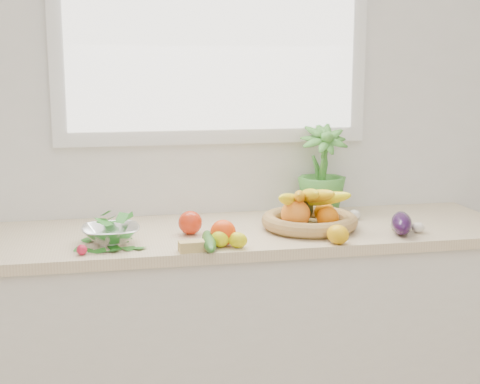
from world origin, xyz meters
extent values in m
cube|color=white|center=(0.00, 2.25, 1.35)|extent=(4.50, 0.02, 2.70)
cube|color=silver|center=(0.00, 1.95, 0.43)|extent=(2.20, 0.58, 0.86)
cube|color=beige|center=(0.00, 1.95, 0.88)|extent=(2.24, 0.62, 0.04)
cube|color=white|center=(0.00, 2.23, 1.75)|extent=(1.30, 0.03, 1.10)
cube|color=white|center=(0.00, 2.21, 1.75)|extent=(1.18, 0.01, 0.98)
sphere|color=#FF3F08|center=(-0.05, 1.74, 0.95)|extent=(0.11, 0.11, 0.09)
ellipsoid|color=#EBA90C|center=(0.35, 1.67, 0.93)|extent=(0.10, 0.11, 0.07)
ellipsoid|color=yellow|center=(-0.06, 1.72, 0.93)|extent=(0.08, 0.09, 0.06)
ellipsoid|color=yellow|center=(-0.01, 1.69, 0.93)|extent=(0.09, 0.08, 0.06)
sphere|color=red|center=(-0.14, 1.91, 0.94)|extent=(0.12, 0.12, 0.09)
cube|color=tan|center=(-0.16, 1.68, 0.92)|extent=(0.12, 0.06, 0.04)
ellipsoid|color=silver|center=(0.64, 1.82, 0.92)|extent=(0.06, 0.06, 0.04)
ellipsoid|color=beige|center=(0.54, 2.01, 0.92)|extent=(0.05, 0.05, 0.04)
ellipsoid|color=white|center=(0.70, 1.76, 0.92)|extent=(0.06, 0.06, 0.04)
ellipsoid|color=#270E34|center=(0.64, 1.77, 0.94)|extent=(0.14, 0.21, 0.08)
ellipsoid|color=#1D5118|center=(-0.10, 1.71, 0.92)|extent=(0.07, 0.26, 0.05)
sphere|color=red|center=(-0.53, 1.71, 0.92)|extent=(0.05, 0.05, 0.04)
imported|color=#438C33|center=(0.44, 2.14, 1.09)|extent=(0.21, 0.21, 0.37)
cylinder|color=#A58549|center=(0.32, 1.90, 0.91)|extent=(0.32, 0.32, 0.01)
torus|color=tan|center=(0.32, 1.90, 0.93)|extent=(0.37, 0.37, 0.06)
sphere|color=orange|center=(0.25, 1.87, 0.97)|extent=(0.11, 0.11, 0.11)
sphere|color=#DB6606|center=(0.37, 1.85, 0.95)|extent=(0.09, 0.09, 0.09)
sphere|color=orange|center=(0.39, 1.95, 0.95)|extent=(0.08, 0.08, 0.08)
ellipsoid|color=#233015|center=(0.31, 1.97, 0.97)|extent=(0.09, 0.09, 0.11)
ellipsoid|color=yellow|center=(0.24, 1.89, 1.02)|extent=(0.19, 0.22, 0.11)
ellipsoid|color=orange|center=(0.28, 1.90, 1.03)|extent=(0.12, 0.25, 0.11)
ellipsoid|color=yellow|center=(0.31, 1.89, 1.04)|extent=(0.04, 0.25, 0.11)
ellipsoid|color=yellow|center=(0.34, 1.90, 1.03)|extent=(0.12, 0.25, 0.11)
ellipsoid|color=#FFF115|center=(0.37, 1.89, 1.02)|extent=(0.18, 0.22, 0.11)
cylinder|color=white|center=(-0.44, 1.82, 0.91)|extent=(0.08, 0.08, 0.02)
imported|color=white|center=(-0.44, 1.82, 0.94)|extent=(0.21, 0.21, 0.05)
ellipsoid|color=#1E6F1B|center=(-0.44, 1.82, 0.98)|extent=(0.16, 0.16, 0.06)
camera|label=1|loc=(-0.44, -0.51, 1.53)|focal=50.00mm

